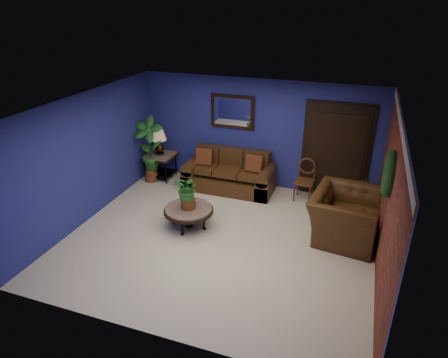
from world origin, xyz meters
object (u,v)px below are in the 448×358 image
(coffee_table, at_px, (189,211))
(end_table, at_px, (161,160))
(sofa, at_px, (230,176))
(armchair, at_px, (345,216))
(table_lamp, at_px, (159,139))
(side_chair, at_px, (305,177))

(coffee_table, bearing_deg, end_table, 130.12)
(sofa, relative_size, armchair, 1.51)
(sofa, relative_size, coffee_table, 2.13)
(coffee_table, height_order, end_table, end_table)
(end_table, relative_size, table_lamp, 1.15)
(coffee_table, relative_size, armchair, 0.71)
(armchair, bearing_deg, coffee_table, 110.11)
(end_table, distance_m, table_lamp, 0.53)
(sofa, bearing_deg, side_chair, 1.35)
(sofa, bearing_deg, end_table, -179.11)
(coffee_table, bearing_deg, armchair, 12.61)
(table_lamp, xyz_separation_m, armchair, (4.45, -1.24, -0.56))
(end_table, xyz_separation_m, side_chair, (3.50, 0.07, 0.04))
(armchair, bearing_deg, sofa, 72.19)
(end_table, bearing_deg, table_lamp, -45.00)
(end_table, relative_size, armchair, 0.50)
(coffee_table, distance_m, end_table, 2.46)
(end_table, bearing_deg, armchair, -15.52)
(end_table, relative_size, side_chair, 0.74)
(end_table, distance_m, side_chair, 3.50)
(sofa, relative_size, side_chair, 2.23)
(sofa, xyz_separation_m, table_lamp, (-1.78, -0.03, 0.70))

